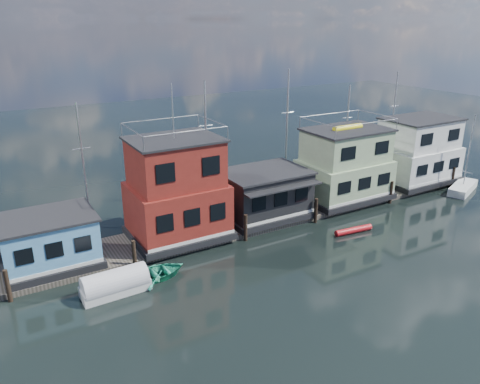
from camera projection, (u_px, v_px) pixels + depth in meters
ground at (366, 280)px, 31.47m from camera, size 160.00×160.00×0.00m
dock at (268, 216)px, 41.14m from camera, size 48.00×5.00×0.40m
houseboat_blue at (49, 241)px, 31.98m from camera, size 6.40×4.90×3.66m
houseboat_red at (177, 191)px, 35.79m from camera, size 7.40×5.90×11.86m
houseboat_dark at (264, 194)px, 40.12m from camera, size 7.40×6.10×4.06m
houseboat_green at (345, 165)px, 43.96m from camera, size 8.40×5.90×7.03m
houseboat_white at (418, 151)px, 48.67m from camera, size 8.40×5.90×6.66m
pilings at (284, 218)px, 38.39m from camera, size 42.28×0.28×2.20m
background_masts at (276, 136)px, 46.38m from camera, size 36.40×0.16×12.00m
tarp_runabout at (115, 284)px, 29.74m from camera, size 4.35×1.87×1.74m
day_sailer at (463, 187)px, 47.46m from camera, size 5.25×3.40×7.88m
dinghy_teal at (158, 273)px, 31.58m from camera, size 4.02×3.01×0.79m
red_kayak at (354, 230)px, 38.27m from camera, size 3.43×0.86×0.50m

